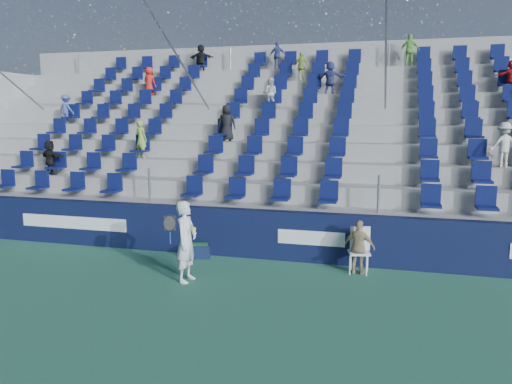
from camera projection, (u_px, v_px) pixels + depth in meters
ground at (207, 302)px, 9.45m from camera, size 70.00×70.00×0.00m
sponsor_wall at (252, 233)px, 12.36m from camera, size 24.00×0.32×1.20m
grandstand at (293, 156)px, 16.98m from camera, size 24.00×8.17×6.63m
tennis_player at (186, 241)px, 10.51m from camera, size 0.69×0.66×1.73m
line_judge_chair at (360, 246)px, 11.20m from camera, size 0.54×0.56×1.02m
line_judge at (359, 247)px, 11.04m from camera, size 0.75×0.42×1.21m
ball_bin at (198, 250)px, 12.38m from camera, size 0.69×0.54×0.34m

